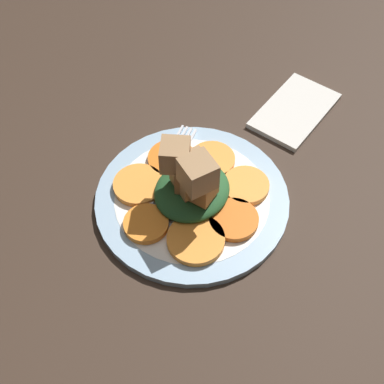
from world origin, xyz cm
name	(u,v)px	position (x,y,z in cm)	size (l,w,h in cm)	color
table_slab	(192,206)	(0.00, 0.00, 1.00)	(120.00, 120.00, 2.00)	#38281E
plate	(192,199)	(0.00, 0.00, 2.52)	(25.22, 25.22, 1.05)	#99B7D1
carrot_slice_0	(212,160)	(-6.38, -1.36, 3.53)	(6.21, 6.21, 0.85)	orange
carrot_slice_1	(172,159)	(-3.23, -5.85, 3.53)	(6.50, 6.50, 0.85)	orange
carrot_slice_2	(139,185)	(2.91, -6.56, 3.53)	(6.65, 6.65, 0.85)	orange
carrot_slice_3	(146,224)	(7.02, -1.87, 3.53)	(5.66, 5.66, 0.85)	orange
carrot_slice_4	(196,240)	(5.17, 4.44, 3.53)	(7.12, 7.12, 0.85)	orange
carrot_slice_5	(235,218)	(-0.26, 6.48, 3.53)	(6.24, 6.24, 0.85)	orange
carrot_slice_6	(246,186)	(-5.40, 4.73, 3.53)	(6.15, 6.15, 0.85)	orange
center_pile	(192,182)	(0.32, 0.21, 6.67)	(10.32, 9.28, 10.02)	#235128
fork	(164,174)	(-0.70, -5.11, 3.30)	(18.98, 6.75, 0.40)	silver
napkin	(295,111)	(-22.45, 2.41, 2.40)	(13.91, 8.34, 0.80)	silver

